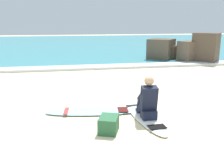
# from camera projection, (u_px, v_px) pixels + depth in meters

# --- Properties ---
(ground_plane) EXTENTS (80.00, 80.00, 0.00)m
(ground_plane) POSITION_uv_depth(u_px,v_px,m) (104.00, 135.00, 4.91)
(ground_plane) COLOR beige
(sea) EXTENTS (80.00, 28.00, 0.10)m
(sea) POSITION_uv_depth(u_px,v_px,m) (71.00, 44.00, 24.93)
(sea) COLOR teal
(sea) RESTS_ON ground
(breaking_foam) EXTENTS (80.00, 0.90, 0.11)m
(breaking_foam) POSITION_uv_depth(u_px,v_px,m) (80.00, 68.00, 11.86)
(breaking_foam) COLOR white
(breaking_foam) RESTS_ON ground
(surfboard_main) EXTENTS (0.62, 2.36, 0.08)m
(surfboard_main) POSITION_uv_depth(u_px,v_px,m) (144.00, 115.00, 5.83)
(surfboard_main) COLOR white
(surfboard_main) RESTS_ON ground
(surfer_seated) EXTENTS (0.39, 0.72, 0.95)m
(surfer_seated) POSITION_uv_depth(u_px,v_px,m) (148.00, 101.00, 5.58)
(surfer_seated) COLOR black
(surfer_seated) RESTS_ON surfboard_main
(surfboard_spare_near) EXTENTS (2.33, 0.79, 0.08)m
(surfboard_spare_near) POSITION_uv_depth(u_px,v_px,m) (93.00, 112.00, 6.08)
(surfboard_spare_near) COLOR #9ED1E5
(surfboard_spare_near) RESTS_ON ground
(rock_outcrop_distant) EXTENTS (3.69, 3.08, 1.59)m
(rock_outcrop_distant) POSITION_uv_depth(u_px,v_px,m) (183.00, 50.00, 14.02)
(rock_outcrop_distant) COLOR brown
(rock_outcrop_distant) RESTS_ON ground
(beach_bag) EXTENTS (0.51, 0.58, 0.32)m
(beach_bag) POSITION_uv_depth(u_px,v_px,m) (109.00, 124.00, 5.02)
(beach_bag) COLOR #285B38
(beach_bag) RESTS_ON ground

